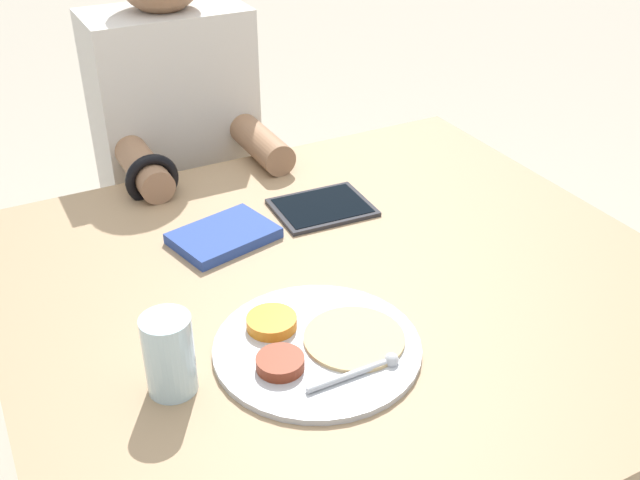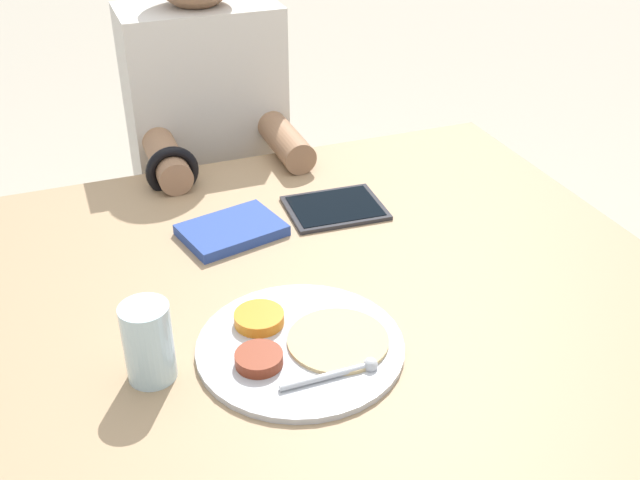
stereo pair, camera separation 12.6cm
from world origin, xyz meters
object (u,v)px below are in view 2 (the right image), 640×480
object	(u,v)px
red_notebook	(232,231)
drinking_glass	(148,342)
tablet_device	(335,208)
thali_tray	(299,345)
person_diner	(213,191)

from	to	relation	value
red_notebook	drinking_glass	xyz separation A→B (m)	(-0.21, -0.34, 0.05)
red_notebook	tablet_device	bearing A→B (deg)	5.42
thali_tray	person_diner	world-z (taller)	person_diner
thali_tray	person_diner	distance (m)	0.86
red_notebook	thali_tray	bearing A→B (deg)	-89.02
thali_tray	drinking_glass	size ratio (longest dim) A/B	2.58
tablet_device	person_diner	bearing A→B (deg)	107.09
thali_tray	drinking_glass	bearing A→B (deg)	174.88
red_notebook	tablet_device	size ratio (longest dim) A/B	1.05
thali_tray	tablet_device	distance (m)	0.43
drinking_glass	red_notebook	bearing A→B (deg)	58.44
tablet_device	drinking_glass	size ratio (longest dim) A/B	1.61
tablet_device	red_notebook	bearing A→B (deg)	-174.58
thali_tray	red_notebook	world-z (taller)	thali_tray
thali_tray	tablet_device	bearing A→B (deg)	60.99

